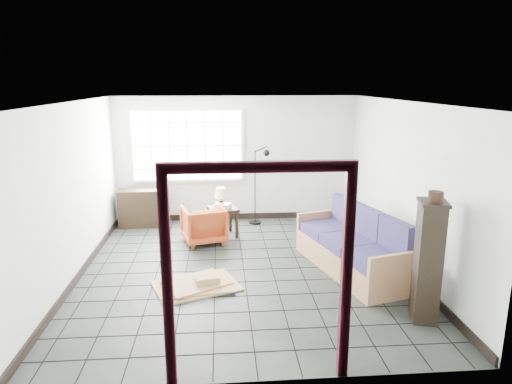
{
  "coord_description": "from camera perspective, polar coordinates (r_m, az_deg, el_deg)",
  "views": [
    {
      "loc": [
        -0.34,
        -6.67,
        2.89
      ],
      "look_at": [
        0.22,
        0.3,
        1.18
      ],
      "focal_mm": 32.0,
      "sensor_mm": 36.0,
      "label": 1
    }
  ],
  "objects": [
    {
      "name": "ground",
      "position": [
        7.28,
        -1.56,
        -9.69
      ],
      "size": [
        5.5,
        5.5,
        0.0
      ],
      "primitive_type": "plane",
      "color": "black",
      "rests_on": "ground"
    },
    {
      "name": "room_shell",
      "position": [
        6.82,
        -1.66,
        3.46
      ],
      "size": [
        5.02,
        5.52,
        2.61
      ],
      "color": "silver",
      "rests_on": "ground"
    },
    {
      "name": "window_panel",
      "position": [
        9.49,
        -8.57,
        5.74
      ],
      "size": [
        2.32,
        0.08,
        1.52
      ],
      "color": "silver",
      "rests_on": "ground"
    },
    {
      "name": "doorway_trim",
      "position": [
        4.27,
        0.27,
        -7.06
      ],
      "size": [
        1.8,
        0.08,
        2.2
      ],
      "color": "black",
      "rests_on": "ground"
    },
    {
      "name": "futon_sofa",
      "position": [
        7.32,
        12.32,
        -6.9
      ],
      "size": [
        1.4,
        2.37,
        0.99
      ],
      "rotation": [
        0.0,
        0.0,
        0.27
      ],
      "color": "#9E6A47",
      "rests_on": "ground"
    },
    {
      "name": "armchair",
      "position": [
        8.41,
        -6.57,
        -3.81
      ],
      "size": [
        0.88,
        0.85,
        0.74
      ],
      "primitive_type": "imported",
      "rotation": [
        0.0,
        0.0,
        3.41
      ],
      "color": "#9C3516",
      "rests_on": "ground"
    },
    {
      "name": "side_table",
      "position": [
        8.68,
        -4.14,
        -2.58
      ],
      "size": [
        0.63,
        0.63,
        0.56
      ],
      "rotation": [
        0.0,
        0.0,
        0.28
      ],
      "color": "black",
      "rests_on": "ground"
    },
    {
      "name": "table_lamp",
      "position": [
        8.64,
        -4.38,
        -0.2
      ],
      "size": [
        0.3,
        0.3,
        0.38
      ],
      "rotation": [
        0.0,
        0.0,
        0.24
      ],
      "color": "black",
      "rests_on": "side_table"
    },
    {
      "name": "projector",
      "position": [
        8.58,
        -4.18,
        -1.77
      ],
      "size": [
        0.33,
        0.3,
        0.1
      ],
      "rotation": [
        0.0,
        0.0,
        -0.39
      ],
      "color": "silver",
      "rests_on": "side_table"
    },
    {
      "name": "floor_lamp",
      "position": [
        9.27,
        0.56,
        1.13
      ],
      "size": [
        0.43,
        0.34,
        1.63
      ],
      "rotation": [
        0.0,
        0.0,
        -0.13
      ],
      "color": "black",
      "rests_on": "ground"
    },
    {
      "name": "console_shelf",
      "position": [
        9.55,
        -13.9,
        -1.94
      ],
      "size": [
        0.99,
        0.41,
        0.76
      ],
      "rotation": [
        0.0,
        0.0,
        0.03
      ],
      "color": "black",
      "rests_on": "ground"
    },
    {
      "name": "tall_shelf",
      "position": [
        5.96,
        20.68,
        -8.03
      ],
      "size": [
        0.41,
        0.48,
        1.52
      ],
      "rotation": [
        0.0,
        0.0,
        -0.24
      ],
      "color": "black",
      "rests_on": "ground"
    },
    {
      "name": "pot",
      "position": [
        5.66,
        21.55,
        -0.59
      ],
      "size": [
        0.23,
        0.23,
        0.13
      ],
      "rotation": [
        0.0,
        0.0,
        -0.38
      ],
      "color": "black",
      "rests_on": "tall_shelf"
    },
    {
      "name": "open_box",
      "position": [
        8.01,
        13.9,
        -6.44
      ],
      "size": [
        0.96,
        0.56,
        0.51
      ],
      "rotation": [
        0.0,
        0.0,
        0.15
      ],
      "color": "olive",
      "rests_on": "ground"
    },
    {
      "name": "cardboard_pile",
      "position": [
        6.76,
        -7.29,
        -11.3
      ],
      "size": [
        1.38,
        1.17,
        0.17
      ],
      "rotation": [
        0.0,
        0.0,
        0.3
      ],
      "color": "olive",
      "rests_on": "ground"
    }
  ]
}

